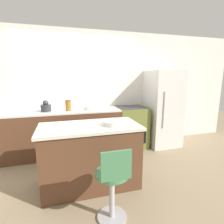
% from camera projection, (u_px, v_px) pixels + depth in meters
% --- Properties ---
extents(ground_plane, '(14.00, 14.00, 0.00)m').
position_uv_depth(ground_plane, '(83.00, 158.00, 3.53)').
color(ground_plane, '#998466').
extents(wall_back, '(8.00, 0.06, 2.60)m').
position_uv_depth(wall_back, '(77.00, 91.00, 3.87)').
color(wall_back, white).
rests_on(wall_back, ground_plane).
extents(back_counter, '(2.39, 0.59, 0.94)m').
position_uv_depth(back_counter, '(63.00, 133.00, 3.63)').
color(back_counter, brown).
rests_on(back_counter, ground_plane).
extents(kitchen_island, '(1.44, 0.71, 0.93)m').
position_uv_depth(kitchen_island, '(91.00, 156.00, 2.59)').
color(kitchen_island, brown).
rests_on(kitchen_island, ground_plane).
extents(oven_range, '(0.66, 0.60, 0.94)m').
position_uv_depth(oven_range, '(131.00, 127.00, 4.04)').
color(oven_range, olive).
rests_on(oven_range, ground_plane).
extents(refrigerator, '(0.72, 0.74, 1.75)m').
position_uv_depth(refrigerator, '(163.00, 109.00, 4.11)').
color(refrigerator, silver).
rests_on(refrigerator, ground_plane).
extents(stool_chair, '(0.38, 0.38, 0.90)m').
position_uv_depth(stool_chair, '(113.00, 186.00, 1.93)').
color(stool_chair, '#B7B7BC').
rests_on(stool_chair, ground_plane).
extents(kettle, '(0.20, 0.20, 0.22)m').
position_uv_depth(kettle, '(46.00, 107.00, 3.45)').
color(kettle, '#333338').
rests_on(kettle, back_counter).
extents(mixing_bowl, '(0.25, 0.25, 0.08)m').
position_uv_depth(mixing_bowl, '(90.00, 107.00, 3.70)').
color(mixing_bowl, white).
rests_on(mixing_bowl, back_counter).
extents(canister_jar, '(0.12, 0.12, 0.20)m').
position_uv_depth(canister_jar, '(68.00, 105.00, 3.57)').
color(canister_jar, '#9E6623').
rests_on(canister_jar, back_counter).
extents(fruit_bowl, '(0.29, 0.29, 0.07)m').
position_uv_depth(fruit_bowl, '(113.00, 123.00, 2.50)').
color(fruit_bowl, white).
rests_on(fruit_bowl, kitchen_island).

